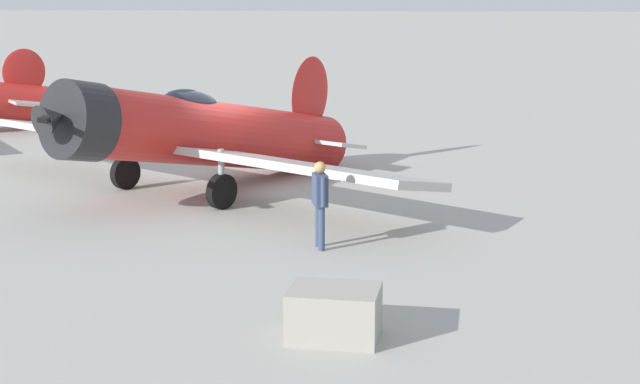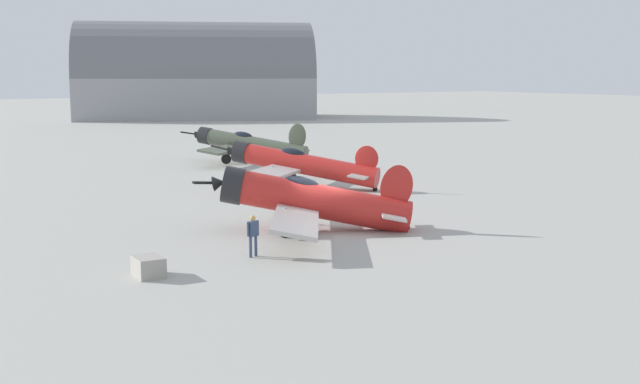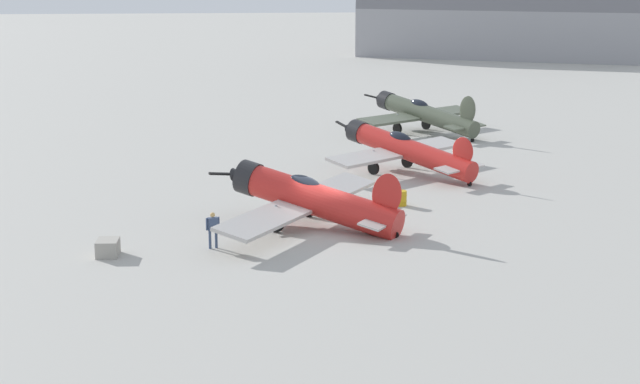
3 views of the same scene
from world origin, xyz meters
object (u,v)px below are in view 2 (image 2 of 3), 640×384
airplane_foreground (309,200)px  fuel_drum (352,201)px  equipment_crate (148,267)px  ground_crew_mechanic (253,232)px  airplane_far_line (248,144)px  airplane_mid_apron (299,164)px

airplane_foreground → fuel_drum: (5.15, 3.99, -1.00)m
airplane_foreground → equipment_crate: 10.40m
ground_crew_mechanic → airplane_far_line: bearing=-46.1°
airplane_mid_apron → fuel_drum: (-1.64, -8.27, -1.13)m
ground_crew_mechanic → fuel_drum: size_ratio=2.07×
fuel_drum → airplane_far_line: bearing=76.3°
fuel_drum → ground_crew_mechanic: bearing=-143.0°
airplane_foreground → airplane_mid_apron: airplane_foreground is taller
airplane_far_line → fuel_drum: 23.59m
airplane_foreground → equipment_crate: (-9.42, -4.27, -1.04)m
equipment_crate → fuel_drum: bearing=29.5°
equipment_crate → fuel_drum: fuel_drum is taller
ground_crew_mechanic → fuel_drum: ground_crew_mechanic is taller
airplane_foreground → fuel_drum: size_ratio=15.39×
airplane_far_line → equipment_crate: (-20.15, -31.15, -1.16)m
airplane_foreground → airplane_mid_apron: 14.01m
airplane_mid_apron → airplane_far_line: size_ratio=1.02×
airplane_far_line → fuel_drum: bearing=131.3°
fuel_drum → airplane_mid_apron: bearing=78.7°
airplane_foreground → ground_crew_mechanic: airplane_foreground is taller
airplane_mid_apron → fuel_drum: 8.50m
airplane_foreground → equipment_crate: airplane_foreground is taller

